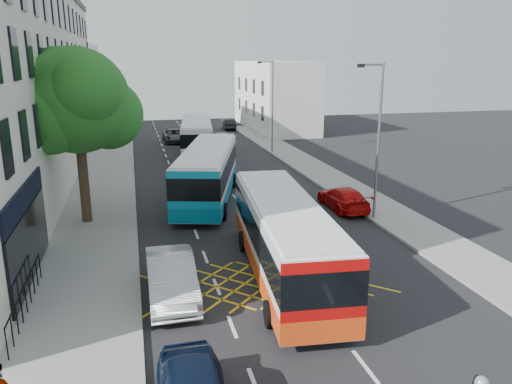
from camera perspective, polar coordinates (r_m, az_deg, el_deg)
ground at (r=15.10m, az=12.38°, el=-18.91°), size 120.00×120.00×0.00m
pavement_left at (r=27.51m, az=-18.69°, el=-3.28°), size 5.00×70.00×0.15m
pavement_right at (r=30.50m, az=12.75°, el=-1.08°), size 3.00×70.00×0.15m
terrace_main at (r=36.54m, az=-27.24°, el=10.92°), size 8.30×45.00×13.50m
terrace_far at (r=66.69m, az=-21.31°, el=11.17°), size 8.00×20.00×10.00m
building_right at (r=61.63m, az=2.06°, el=10.99°), size 6.00×18.00×8.00m
street_tree at (r=26.28m, az=-19.86°, el=9.68°), size 6.30×5.70×8.80m
lamp_near at (r=26.36m, az=13.67°, el=6.48°), size 1.45×0.15×8.00m
lamp_far at (r=44.93m, az=1.78°, el=10.27°), size 1.45×0.15×8.00m
railings at (r=18.49m, az=-24.84°, el=-10.82°), size 0.08×5.60×1.14m
bus_near at (r=19.40m, az=3.28°, el=-5.25°), size 3.53×11.19×3.09m
bus_mid at (r=30.09m, az=-5.53°, el=2.20°), size 5.62×11.75×3.22m
bus_far at (r=44.92m, az=-6.80°, el=6.35°), size 3.93×11.31×3.11m
parked_car_silver at (r=18.34m, az=-9.65°, el=-9.55°), size 1.66×4.76×1.57m
red_hatchback at (r=28.84m, az=9.93°, el=-0.69°), size 1.80×4.42×1.28m
distant_car_grey at (r=52.28m, az=-9.33°, el=6.38°), size 2.21×4.73×1.31m
distant_car_silver at (r=49.40m, az=-3.99°, el=6.13°), size 1.88×4.33×1.45m
distant_car_dark at (r=61.02m, az=-3.07°, el=7.75°), size 1.67×3.92×1.26m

